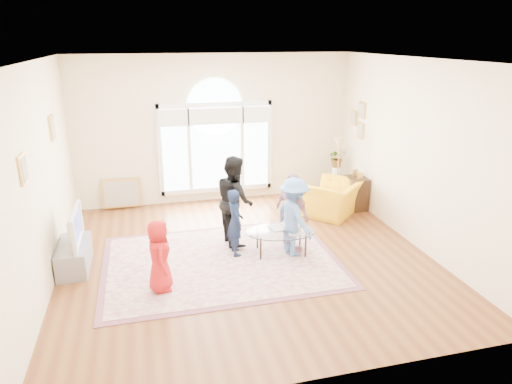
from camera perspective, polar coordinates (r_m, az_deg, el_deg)
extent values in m
plane|color=brown|center=(7.76, -1.15, -8.13)|extent=(6.00, 6.00, 0.00)
plane|color=beige|center=(10.04, -5.11, 7.77)|extent=(6.00, 0.00, 6.00)
plane|color=beige|center=(4.48, 7.49, -6.74)|extent=(6.00, 0.00, 6.00)
plane|color=beige|center=(7.16, -25.34, 1.43)|extent=(0.00, 6.00, 6.00)
plane|color=beige|center=(8.35, 19.33, 4.49)|extent=(0.00, 6.00, 6.00)
plane|color=white|center=(6.92, -1.32, 16.20)|extent=(6.00, 6.00, 0.00)
cube|color=white|center=(10.35, -4.86, 0.37)|extent=(2.50, 0.08, 0.10)
cube|color=white|center=(9.91, -5.17, 10.85)|extent=(2.50, 0.08, 0.10)
cube|color=white|center=(9.98, -11.96, 5.00)|extent=(0.10, 0.08, 2.00)
cube|color=white|center=(10.35, 1.70, 5.90)|extent=(0.10, 0.08, 2.00)
cube|color=#C6E2FF|center=(9.99, -10.10, 5.14)|extent=(0.55, 0.02, 1.80)
cube|color=#C6E2FF|center=(10.26, -0.05, 5.80)|extent=(0.55, 0.02, 1.80)
cube|color=#C6E2FF|center=(10.09, -5.01, 5.50)|extent=(1.10, 0.02, 1.80)
cylinder|color=#C6E2FF|center=(9.92, -5.16, 10.56)|extent=(1.20, 0.02, 1.20)
cube|color=white|center=(10.01, -8.32, 5.26)|extent=(0.07, 0.04, 1.80)
cube|color=white|center=(10.19, -1.74, 5.69)|extent=(0.07, 0.04, 1.80)
cube|color=white|center=(9.77, -10.30, 9.14)|extent=(0.65, 0.12, 0.35)
cube|color=white|center=(9.87, -5.05, 9.46)|extent=(1.20, 0.12, 0.35)
cube|color=white|center=(10.05, 0.06, 9.70)|extent=(0.65, 0.12, 0.35)
cube|color=tan|center=(8.29, -24.13, 7.36)|extent=(0.03, 0.34, 0.40)
cube|color=#ADA38E|center=(8.29, -24.01, 7.37)|extent=(0.01, 0.28, 0.34)
cube|color=tan|center=(6.20, -27.11, 2.56)|extent=(0.03, 0.30, 0.36)
cube|color=#ADA38E|center=(6.20, -26.95, 2.57)|extent=(0.01, 0.24, 0.30)
cube|color=tan|center=(9.99, 13.13, 9.92)|extent=(0.03, 0.28, 0.34)
cube|color=#ADA38E|center=(9.98, 13.03, 9.92)|extent=(0.01, 0.22, 0.28)
cube|color=tan|center=(10.06, 12.95, 7.50)|extent=(0.03, 0.28, 0.34)
cube|color=#ADA38E|center=(10.05, 12.85, 7.50)|extent=(0.01, 0.22, 0.28)
cube|color=tan|center=(10.33, 12.16, 9.09)|extent=(0.03, 0.26, 0.32)
cube|color=#ADA38E|center=(10.32, 12.07, 9.09)|extent=(0.01, 0.20, 0.26)
cube|color=beige|center=(7.62, -4.34, -8.62)|extent=(3.60, 2.60, 0.02)
cube|color=#7C4956|center=(7.63, -4.34, -8.64)|extent=(3.80, 2.80, 0.01)
cube|color=gray|center=(7.87, -21.76, -7.46)|extent=(0.45, 1.00, 0.42)
imported|color=black|center=(7.68, -22.20, -4.14)|extent=(0.13, 0.99, 0.57)
cube|color=#485AC6|center=(7.66, -21.54, -4.10)|extent=(0.02, 0.81, 0.46)
ellipsoid|color=silver|center=(7.72, 3.17, -4.93)|extent=(1.27, 0.90, 0.02)
cylinder|color=black|center=(8.07, 5.53, -5.53)|extent=(0.03, 0.03, 0.40)
cylinder|color=black|center=(7.95, 0.18, -5.83)|extent=(0.03, 0.03, 0.40)
cylinder|color=black|center=(7.69, 6.22, -6.84)|extent=(0.03, 0.03, 0.40)
cylinder|color=black|center=(7.56, 0.59, -7.19)|extent=(0.03, 0.03, 0.40)
imported|color=#B2A58C|center=(7.74, 1.92, -4.67)|extent=(0.28, 0.33, 0.03)
imported|color=#B2A58C|center=(7.65, 4.09, -5.00)|extent=(0.29, 0.34, 0.02)
cylinder|color=#DF441E|center=(7.84, 4.99, -4.03)|extent=(0.07, 0.07, 0.12)
imported|color=#EEB40F|center=(9.54, 9.66, -0.82)|extent=(1.43, 1.43, 0.70)
cube|color=black|center=(9.96, 12.38, -0.14)|extent=(0.40, 0.50, 0.70)
cylinder|color=black|center=(10.19, 9.93, -1.58)|extent=(0.20, 0.20, 0.02)
cylinder|color=#BE9146|center=(9.98, 10.15, 2.00)|extent=(0.02, 0.02, 1.35)
cone|color=#CCB284|center=(9.80, 10.39, 6.06)|extent=(0.29, 0.29, 0.22)
cylinder|color=white|center=(10.68, 9.95, 1.30)|extent=(0.20, 0.20, 0.70)
imported|color=#33722D|center=(10.52, 10.12, 4.26)|extent=(0.41, 0.36, 0.44)
cube|color=tan|center=(10.28, -16.28, -1.96)|extent=(0.80, 0.14, 0.62)
imported|color=red|center=(6.70, -12.01, -7.81)|extent=(0.36, 0.54, 1.08)
imported|color=#13203B|center=(7.60, -2.62, -3.79)|extent=(0.30, 0.44, 1.15)
imported|color=black|center=(7.98, -2.68, -1.00)|extent=(0.67, 0.82, 1.58)
imported|color=#C6899A|center=(7.69, 4.55, -2.59)|extent=(0.60, 0.88, 1.39)
imported|color=#5A87CE|center=(7.58, 4.79, -3.12)|extent=(0.72, 0.97, 1.34)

